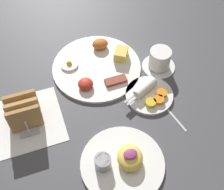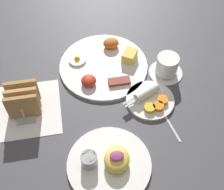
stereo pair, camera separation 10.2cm
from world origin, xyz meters
TOP-DOWN VIEW (x-y plane):
  - ground_plane at (0.00, 0.00)m, footprint 3.00×3.00m
  - napkin_flat at (-0.24, 0.03)m, footprint 0.22×0.22m
  - plate_breakfast at (0.04, 0.17)m, footprint 0.32×0.32m
  - plate_condiments at (0.17, -0.01)m, footprint 0.18×0.16m
  - plate_foreground at (-0.01, -0.21)m, footprint 0.25×0.25m
  - toast_rack at (-0.24, 0.03)m, footprint 0.10×0.12m
  - coffee_cup at (0.25, 0.10)m, footprint 0.12×0.12m
  - teaspoon at (0.20, -0.09)m, footprint 0.04×0.13m

SIDE VIEW (x-z plane):
  - ground_plane at x=0.00m, z-range 0.00..0.00m
  - napkin_flat at x=-0.24m, z-range 0.00..0.00m
  - teaspoon at x=0.20m, z-range 0.00..0.01m
  - plate_breakfast at x=0.04m, z-range -0.01..0.03m
  - plate_condiments at x=0.17m, z-range -0.01..0.03m
  - plate_foreground at x=-0.01m, z-range -0.01..0.04m
  - coffee_cup at x=0.25m, z-range 0.00..0.08m
  - toast_rack at x=-0.24m, z-range 0.00..0.10m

